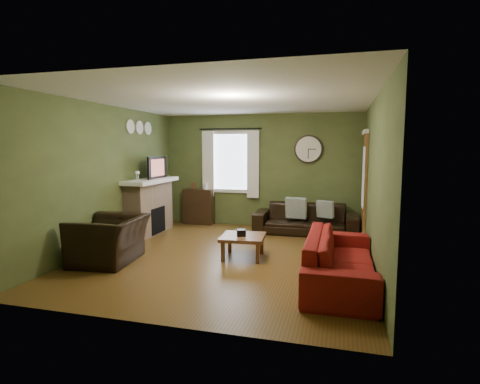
% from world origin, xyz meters
% --- Properties ---
extents(floor, '(4.60, 5.20, 0.00)m').
position_xyz_m(floor, '(0.00, 0.00, 0.00)').
color(floor, brown).
rests_on(floor, ground).
extents(ceiling, '(4.60, 5.20, 0.00)m').
position_xyz_m(ceiling, '(0.00, 0.00, 2.60)').
color(ceiling, white).
rests_on(ceiling, ground).
extents(wall_left, '(0.00, 5.20, 2.60)m').
position_xyz_m(wall_left, '(-2.30, 0.00, 1.30)').
color(wall_left, '#4C5B2D').
rests_on(wall_left, ground).
extents(wall_right, '(0.00, 5.20, 2.60)m').
position_xyz_m(wall_right, '(2.30, 0.00, 1.30)').
color(wall_right, '#4C5B2D').
rests_on(wall_right, ground).
extents(wall_back, '(4.60, 0.00, 2.60)m').
position_xyz_m(wall_back, '(0.00, 2.60, 1.30)').
color(wall_back, '#4C5B2D').
rests_on(wall_back, ground).
extents(wall_front, '(4.60, 0.00, 2.60)m').
position_xyz_m(wall_front, '(0.00, -2.60, 1.30)').
color(wall_front, '#4C5B2D').
rests_on(wall_front, ground).
extents(fireplace, '(0.40, 1.40, 1.10)m').
position_xyz_m(fireplace, '(-2.10, 1.15, 0.55)').
color(fireplace, tan).
rests_on(fireplace, floor).
extents(firebox, '(0.04, 0.60, 0.55)m').
position_xyz_m(firebox, '(-1.91, 1.15, 0.30)').
color(firebox, black).
rests_on(firebox, fireplace).
extents(mantel, '(0.58, 1.60, 0.08)m').
position_xyz_m(mantel, '(-2.07, 1.15, 1.14)').
color(mantel, white).
rests_on(mantel, fireplace).
extents(tv, '(0.08, 0.60, 0.35)m').
position_xyz_m(tv, '(-2.05, 1.30, 1.35)').
color(tv, black).
rests_on(tv, mantel).
extents(tv_screen, '(0.02, 0.62, 0.36)m').
position_xyz_m(tv_screen, '(-1.97, 1.30, 1.41)').
color(tv_screen, '#994C3F').
rests_on(tv_screen, mantel).
extents(medallion_left, '(0.28, 0.28, 0.03)m').
position_xyz_m(medallion_left, '(-2.28, 0.80, 2.25)').
color(medallion_left, white).
rests_on(medallion_left, wall_left).
extents(medallion_mid, '(0.28, 0.28, 0.03)m').
position_xyz_m(medallion_mid, '(-2.28, 1.15, 2.25)').
color(medallion_mid, white).
rests_on(medallion_mid, wall_left).
extents(medallion_right, '(0.28, 0.28, 0.03)m').
position_xyz_m(medallion_right, '(-2.28, 1.50, 2.25)').
color(medallion_right, white).
rests_on(medallion_right, wall_left).
extents(window_pane, '(1.00, 0.02, 1.30)m').
position_xyz_m(window_pane, '(-0.70, 2.58, 1.50)').
color(window_pane, silver).
rests_on(window_pane, wall_back).
extents(curtain_rod, '(0.03, 0.03, 1.50)m').
position_xyz_m(curtain_rod, '(-0.70, 2.48, 2.27)').
color(curtain_rod, black).
rests_on(curtain_rod, wall_back).
extents(curtain_left, '(0.28, 0.04, 1.55)m').
position_xyz_m(curtain_left, '(-1.25, 2.48, 1.45)').
color(curtain_left, white).
rests_on(curtain_left, wall_back).
extents(curtain_right, '(0.28, 0.04, 1.55)m').
position_xyz_m(curtain_right, '(-0.15, 2.48, 1.45)').
color(curtain_right, white).
rests_on(curtain_right, wall_back).
extents(wall_clock, '(0.64, 0.06, 0.64)m').
position_xyz_m(wall_clock, '(1.10, 2.55, 1.80)').
color(wall_clock, white).
rests_on(wall_clock, wall_back).
extents(door, '(0.05, 0.90, 2.10)m').
position_xyz_m(door, '(2.27, 1.85, 1.05)').
color(door, brown).
rests_on(door, floor).
extents(bookshelf, '(0.71, 0.30, 0.84)m').
position_xyz_m(bookshelf, '(-1.47, 2.43, 0.42)').
color(bookshelf, black).
rests_on(bookshelf, floor).
extents(book, '(0.25, 0.26, 0.02)m').
position_xyz_m(book, '(-1.38, 2.53, 0.96)').
color(book, brown).
rests_on(book, bookshelf).
extents(sofa_brown, '(2.17, 0.85, 0.63)m').
position_xyz_m(sofa_brown, '(1.11, 2.05, 0.32)').
color(sofa_brown, black).
rests_on(sofa_brown, floor).
extents(pillow_left, '(0.37, 0.24, 0.35)m').
position_xyz_m(pillow_left, '(1.52, 2.01, 0.55)').
color(pillow_left, gray).
rests_on(pillow_left, sofa_brown).
extents(pillow_right, '(0.45, 0.19, 0.44)m').
position_xyz_m(pillow_right, '(0.91, 2.01, 0.55)').
color(pillow_right, gray).
rests_on(pillow_right, sofa_brown).
extents(sofa_red, '(0.88, 2.26, 0.66)m').
position_xyz_m(sofa_red, '(1.84, -0.82, 0.33)').
color(sofa_red, maroon).
rests_on(sofa_red, floor).
extents(armchair, '(1.10, 1.23, 0.73)m').
position_xyz_m(armchair, '(-1.73, -0.83, 0.36)').
color(armchair, black).
rests_on(armchair, floor).
extents(coffee_table, '(0.77, 0.77, 0.38)m').
position_xyz_m(coffee_table, '(0.27, -0.04, 0.19)').
color(coffee_table, brown).
rests_on(coffee_table, floor).
extents(tissue_box, '(0.18, 0.18, 0.11)m').
position_xyz_m(tissue_box, '(0.25, -0.08, 0.40)').
color(tissue_box, black).
rests_on(tissue_box, coffee_table).
extents(wine_glass_a, '(0.07, 0.07, 0.19)m').
position_xyz_m(wine_glass_a, '(-2.05, 0.59, 1.28)').
color(wine_glass_a, white).
rests_on(wine_glass_a, mantel).
extents(wine_glass_b, '(0.07, 0.07, 0.19)m').
position_xyz_m(wine_glass_b, '(-2.05, 0.65, 1.28)').
color(wine_glass_b, white).
rests_on(wine_glass_b, mantel).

